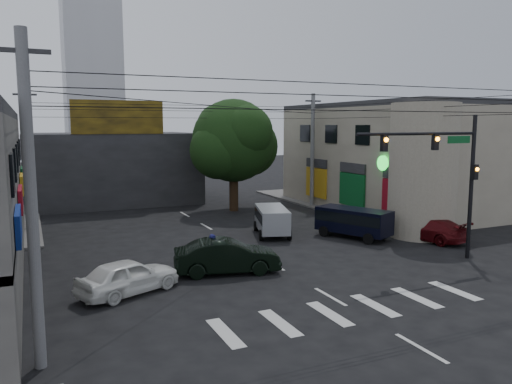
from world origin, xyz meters
TOP-DOWN VIEW (x-y plane):
  - ground at (0.00, 0.00)m, footprint 160.00×160.00m
  - sidewalk_far_right at (18.00, 18.00)m, footprint 16.00×16.00m
  - building_right at (18.00, 13.00)m, footprint 14.00×18.00m
  - corner_column at (11.00, 4.00)m, footprint 4.00×4.00m
  - building_far at (-4.00, 26.00)m, footprint 14.00×10.00m
  - billboard at (-4.00, 21.10)m, footprint 7.00×0.30m
  - tower_distant at (0.00, 70.00)m, footprint 9.00×9.00m
  - street_tree at (4.00, 17.00)m, footprint 6.40×6.40m
  - traffic_gantry at (7.82, -1.00)m, footprint 7.10×0.35m
  - utility_pole_near_left at (-10.50, -4.50)m, footprint 0.32×0.32m
  - utility_pole_far_left at (-10.50, 16.00)m, footprint 0.32×0.32m
  - utility_pole_far_right at (10.50, 16.00)m, footprint 0.32×0.32m
  - dark_sedan at (-2.54, 1.65)m, footprint 3.71×5.47m
  - white_compact at (-7.13, 0.69)m, footprint 4.69×5.40m
  - maroon_sedan at (10.47, 2.85)m, footprint 4.35×5.69m
  - silver_minivan at (2.80, 7.84)m, footprint 4.95×4.00m
  - navy_van at (6.89, 5.16)m, footprint 5.67×4.95m
  - traffic_officer at (-2.97, 2.28)m, footprint 0.72×0.56m

SIDE VIEW (x-z plane):
  - ground at x=0.00m, z-range 0.00..0.00m
  - sidewalk_far_right at x=18.00m, z-range 0.00..0.15m
  - maroon_sedan at x=10.47m, z-range 0.00..1.36m
  - white_compact at x=-7.13m, z-range 0.00..1.43m
  - dark_sedan at x=-2.54m, z-range 0.00..1.57m
  - silver_minivan at x=2.80m, z-range 0.00..1.71m
  - traffic_officer at x=-2.97m, z-range 0.00..1.72m
  - navy_van at x=6.89m, z-range 0.00..1.77m
  - building_far at x=-4.00m, z-range 0.00..6.00m
  - building_right at x=18.00m, z-range 0.00..8.00m
  - corner_column at x=11.00m, z-range 0.00..8.00m
  - utility_pole_near_left at x=-10.50m, z-range 0.00..9.20m
  - utility_pole_far_left at x=-10.50m, z-range 0.00..9.20m
  - utility_pole_far_right at x=10.50m, z-range 0.00..9.20m
  - traffic_gantry at x=7.82m, z-range 1.23..8.43m
  - street_tree at x=4.00m, z-range 1.12..9.82m
  - billboard at x=-4.00m, z-range 6.00..8.60m
  - tower_distant at x=0.00m, z-range 0.00..44.00m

